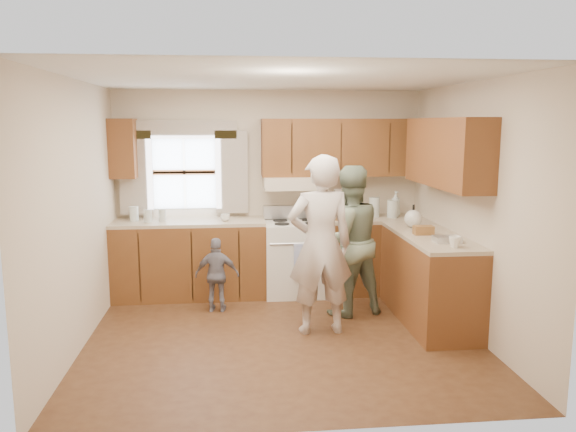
{
  "coord_description": "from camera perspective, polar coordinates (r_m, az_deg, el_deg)",
  "views": [
    {
      "loc": [
        -0.48,
        -5.28,
        2.09
      ],
      "look_at": [
        0.1,
        0.4,
        1.15
      ],
      "focal_mm": 35.0,
      "sensor_mm": 36.0,
      "label": 1
    }
  ],
  "objects": [
    {
      "name": "woman_right",
      "position": [
        6.18,
        6.13,
        -2.52
      ],
      "size": [
        0.94,
        0.82,
        1.65
      ],
      "primitive_type": "imported",
      "rotation": [
        0.0,
        0.0,
        3.42
      ],
      "color": "#244225",
      "rests_on": "ground"
    },
    {
      "name": "woman_left",
      "position": [
        5.59,
        3.3,
        -2.97
      ],
      "size": [
        0.68,
        0.47,
        1.8
      ],
      "primitive_type": "imported",
      "rotation": [
        0.0,
        0.0,
        3.21
      ],
      "color": "beige",
      "rests_on": "ground"
    },
    {
      "name": "child",
      "position": [
        6.36,
        -7.21,
        -5.95
      ],
      "size": [
        0.51,
        0.27,
        0.84
      ],
      "primitive_type": "imported",
      "rotation": [
        0.0,
        0.0,
        3.02
      ],
      "color": "slate",
      "rests_on": "ground"
    },
    {
      "name": "room",
      "position": [
        5.37,
        -0.63,
        0.34
      ],
      "size": [
        3.8,
        3.8,
        3.8
      ],
      "color": "#422414",
      "rests_on": "ground"
    },
    {
      "name": "kitchen_fixtures",
      "position": [
        6.57,
        3.86,
        -1.65
      ],
      "size": [
        3.8,
        2.25,
        2.15
      ],
      "color": "#45210E",
      "rests_on": "ground"
    },
    {
      "name": "stove",
      "position": [
        6.95,
        0.78,
        -4.15
      ],
      "size": [
        0.76,
        0.67,
        1.07
      ],
      "color": "silver",
      "rests_on": "ground"
    }
  ]
}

